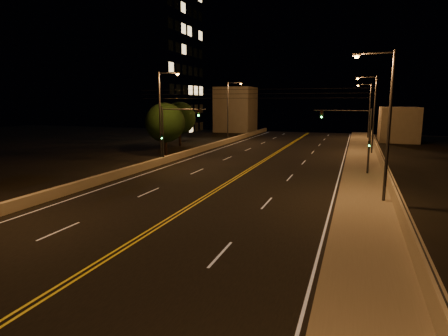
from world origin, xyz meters
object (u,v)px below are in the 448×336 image
(streetlight_2, at_px, (372,110))
(streetlight_6, at_px, (229,108))
(traffic_signal_right, at_px, (358,134))
(tree_1, at_px, (180,118))
(streetlight_3, at_px, (368,108))
(building_tower, at_px, (128,63))
(streetlight_5, at_px, (162,112))
(streetlight_1, at_px, (385,119))
(tree_0, at_px, (165,123))
(traffic_signal_left, at_px, (171,129))

(streetlight_2, height_order, streetlight_6, same)
(streetlight_2, bearing_deg, traffic_signal_right, -95.97)
(tree_1, bearing_deg, streetlight_6, 47.32)
(streetlight_6, bearing_deg, tree_1, -132.68)
(streetlight_3, bearing_deg, building_tower, -165.38)
(streetlight_6, height_order, building_tower, building_tower)
(streetlight_5, bearing_deg, streetlight_1, -25.09)
(streetlight_1, height_order, streetlight_2, same)
(streetlight_1, relative_size, streetlight_5, 1.00)
(streetlight_3, distance_m, tree_0, 39.10)
(traffic_signal_left, distance_m, tree_0, 6.41)
(streetlight_1, distance_m, traffic_signal_right, 10.09)
(streetlight_2, relative_size, tree_0, 1.49)
(traffic_signal_right, xyz_separation_m, traffic_signal_left, (-18.80, 0.00, 0.00))
(traffic_signal_right, height_order, traffic_signal_left, same)
(building_tower, bearing_deg, traffic_signal_right, -31.91)
(traffic_signal_right, xyz_separation_m, building_tower, (-40.55, 25.25, 9.90))
(tree_1, bearing_deg, streetlight_5, -69.90)
(streetlight_6, distance_m, tree_1, 8.79)
(building_tower, height_order, tree_1, building_tower)
(streetlight_2, xyz_separation_m, traffic_signal_right, (-1.54, -14.71, -1.77))
(streetlight_5, relative_size, tree_1, 1.47)
(streetlight_2, relative_size, traffic_signal_left, 1.61)
(streetlight_3, distance_m, traffic_signal_left, 41.59)
(streetlight_2, bearing_deg, traffic_signal_left, -144.12)
(streetlight_6, relative_size, traffic_signal_left, 1.61)
(building_tower, bearing_deg, streetlight_5, -50.50)
(traffic_signal_left, distance_m, tree_1, 17.76)
(streetlight_3, xyz_separation_m, building_tower, (-42.09, -10.98, 8.12))
(traffic_signal_left, bearing_deg, streetlight_2, 35.88)
(traffic_signal_right, height_order, tree_0, tree_0)
(streetlight_2, xyz_separation_m, tree_0, (-23.90, -9.39, -1.49))
(streetlight_2, distance_m, traffic_signal_left, 25.16)
(traffic_signal_right, xyz_separation_m, tree_0, (-22.36, 5.32, 0.29))
(streetlight_6, height_order, traffic_signal_left, streetlight_6)
(streetlight_5, height_order, traffic_signal_right, streetlight_5)
(streetlight_3, distance_m, tree_1, 33.87)
(streetlight_5, distance_m, traffic_signal_left, 2.12)
(traffic_signal_left, relative_size, building_tower, 0.21)
(traffic_signal_left, bearing_deg, building_tower, 130.75)
(tree_1, bearing_deg, streetlight_3, 36.06)
(traffic_signal_left, relative_size, tree_1, 0.91)
(streetlight_6, distance_m, traffic_signal_left, 22.79)
(streetlight_2, xyz_separation_m, building_tower, (-42.09, 10.54, 8.12))
(streetlight_3, relative_size, streetlight_6, 1.00)
(streetlight_2, relative_size, streetlight_6, 1.00)
(tree_1, bearing_deg, traffic_signal_left, -66.71)
(streetlight_1, xyz_separation_m, streetlight_2, (0.00, 24.52, 0.00))
(streetlight_3, bearing_deg, streetlight_6, -147.77)
(streetlight_1, bearing_deg, streetlight_6, 123.45)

